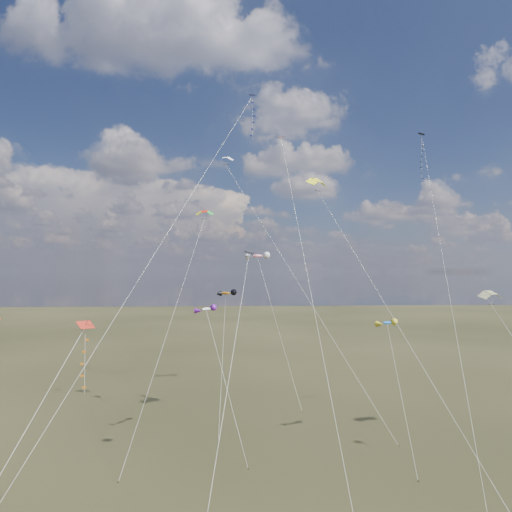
{
  "coord_description": "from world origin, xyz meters",
  "views": [
    {
      "loc": [
        -2.88,
        -31.12,
        17.28
      ],
      "look_at": [
        0.0,
        18.0,
        19.0
      ],
      "focal_mm": 32.0,
      "sensor_mm": 36.0,
      "label": 1
    }
  ],
  "objects": [
    {
      "name": "parafoil_striped",
      "position": [
        24.14,
        14.51,
        15.11
      ],
      "size": [
        4.85,
        12.19,
        15.79
      ],
      "color": "yellow",
      "rests_on": "ground"
    },
    {
      "name": "diamond_navy_tall",
      "position": [
        -1.85,
        17.2,
        31.81
      ],
      "size": [
        18.77,
        22.72,
        37.17
      ],
      "color": "#0E114D",
      "rests_on": "ground"
    },
    {
      "name": "novelty_white_purple",
      "position": [
        -5.2,
        15.91,
        13.4
      ],
      "size": [
        5.17,
        7.93,
        13.85
      ],
      "color": "white",
      "rests_on": "ground"
    },
    {
      "name": "novelty_blue_yellow",
      "position": [
        13.31,
        14.92,
        12.0
      ],
      "size": [
        2.33,
        9.69,
        12.45
      ],
      "color": "blue",
      "rests_on": "ground"
    },
    {
      "name": "diamond_black_high",
      "position": [
        21.89,
        25.12,
        30.37
      ],
      "size": [
        7.75,
        27.27,
        35.61
      ],
      "color": "black",
      "rests_on": "ground"
    },
    {
      "name": "novelty_orange_black",
      "position": [
        -3.32,
        25.69,
        14.58
      ],
      "size": [
        2.78,
        10.77,
        15.11
      ],
      "color": "orange",
      "rests_on": "ground"
    },
    {
      "name": "parafoil_yellow",
      "position": [
        6.69,
        17.5,
        27.15
      ],
      "size": [
        11.88,
        18.69,
        27.95
      ],
      "color": "yellow",
      "rests_on": "ground"
    },
    {
      "name": "diamond_black_mid",
      "position": [
        -2.26,
        2.7,
        13.46
      ],
      "size": [
        4.09,
        17.0,
        19.07
      ],
      "color": "black",
      "rests_on": "ground"
    },
    {
      "name": "parafoil_blue_white",
      "position": [
        -3.33,
        35.5,
        33.88
      ],
      "size": [
        18.73,
        22.83,
        34.72
      ],
      "color": "blue",
      "rests_on": "ground"
    },
    {
      "name": "diamond_red_low",
      "position": [
        -12.74,
        -0.19,
        11.11
      ],
      "size": [
        6.04,
        9.94,
        13.97
      ],
      "color": "#B12516",
      "rests_on": "ground"
    },
    {
      "name": "diamond_orange_center",
      "position": [
        3.5,
        10.22,
        21.04
      ],
      "size": [
        2.92,
        22.2,
        32.1
      ],
      "color": "#D24619",
      "rests_on": "ground"
    },
    {
      "name": "novelty_redwhite_stripe",
      "position": [
        1.33,
        36.16,
        19.6
      ],
      "size": [
        6.53,
        11.87,
        20.24
      ],
      "color": "red",
      "rests_on": "ground"
    },
    {
      "name": "parafoil_tricolor",
      "position": [
        -5.97,
        24.33,
        24.46
      ],
      "size": [
        7.17,
        17.69,
        25.17
      ],
      "color": "yellow",
      "rests_on": "ground"
    }
  ]
}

